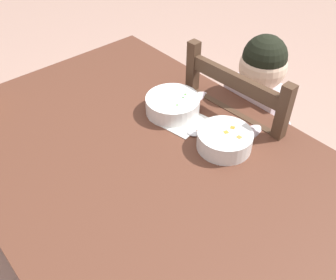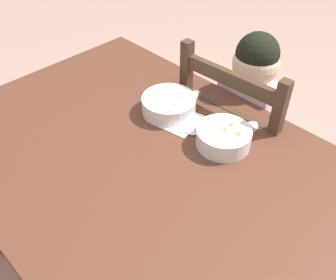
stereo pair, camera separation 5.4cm
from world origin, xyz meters
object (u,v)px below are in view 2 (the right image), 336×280
(spoon, at_px, (198,133))
(bowl_of_peas, at_px, (169,104))
(child_figure, at_px, (243,114))
(bowl_of_carrots, at_px, (224,137))
(dining_table, at_px, (159,188))
(dining_chair, at_px, (239,148))

(spoon, bearing_deg, bowl_of_peas, 172.37)
(bowl_of_peas, bearing_deg, child_figure, 67.51)
(child_figure, xyz_separation_m, bowl_of_carrots, (0.12, -0.29, 0.14))
(dining_table, xyz_separation_m, spoon, (-0.02, 0.19, 0.10))
(bowl_of_peas, height_order, spoon, bowl_of_peas)
(dining_chair, relative_size, bowl_of_carrots, 5.53)
(dining_chair, relative_size, bowl_of_peas, 5.06)
(bowl_of_peas, bearing_deg, dining_chair, 67.62)
(dining_table, bearing_deg, bowl_of_peas, 129.02)
(child_figure, bearing_deg, spoon, -83.96)
(dining_chair, bearing_deg, spoon, -84.57)
(bowl_of_carrots, xyz_separation_m, spoon, (-0.09, -0.02, -0.03))
(dining_table, bearing_deg, dining_chair, 95.34)
(child_figure, distance_m, bowl_of_carrots, 0.34)
(dining_chair, height_order, bowl_of_carrots, dining_chair)
(bowl_of_carrots, bearing_deg, dining_table, -108.47)
(bowl_of_carrots, relative_size, spoon, 1.31)
(bowl_of_carrots, bearing_deg, dining_chair, 111.53)
(spoon, bearing_deg, dining_table, -84.81)
(bowl_of_carrots, bearing_deg, child_figure, 112.51)
(bowl_of_peas, relative_size, spoon, 1.43)
(spoon, bearing_deg, bowl_of_carrots, 13.22)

